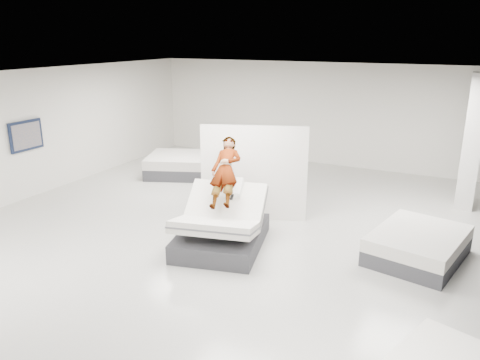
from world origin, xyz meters
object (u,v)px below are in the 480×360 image
Objects in this scene: person at (225,182)px; remote at (232,197)px; hero_bed at (222,228)px; flat_bed_left_far at (186,165)px; divider_panel at (254,173)px; wall_poster at (26,136)px; column at (472,143)px; flat_bed_right_far at (418,245)px.

remote is (0.29, -0.29, -0.18)m from person.
hero_bed is 5.12m from flat_bed_left_far.
hero_bed is 0.70m from remote.
divider_panel is 5.83m from wall_poster.
flat_bed_left_far is 7.64m from column.
column is at bearing 21.93° from wall_poster.
flat_bed_left_far is (-3.27, 2.27, -0.77)m from divider_panel.
flat_bed_left_far is at bearing 130.58° from hero_bed.
flat_bed_right_far is at bearing -101.51° from column.
person is at bearing -47.71° from flat_bed_left_far.
wall_poster is at bearing 165.33° from person.
column is (4.25, 4.15, 0.37)m from person.
person is 5.70m from wall_poster.
hero_bed is 1.00× the size of divider_panel.
column is at bearing 78.49° from flat_bed_right_far.
wall_poster is (-5.68, 0.15, 0.37)m from person.
flat_bed_right_far is at bearing 18.21° from hero_bed.
remote is at bearing -57.85° from person.
remote is 5.31m from flat_bed_left_far.
flat_bed_right_far is 2.29× the size of wall_poster.
flat_bed_left_far is (-3.33, 3.89, -0.09)m from hero_bed.
wall_poster is at bearing 162.63° from remote.
column reaches higher than hero_bed.
divider_panel is 2.47× the size of wall_poster.
column reaches higher than person.
person is 4.93m from flat_bed_left_far.
wall_poster reaches higher than person.
person is 3.80m from flat_bed_right_far.
column is at bearing 4.30° from flat_bed_left_far.
person is at bearing -110.65° from divider_panel.
remote is 0.05× the size of flat_bed_left_far.
column is (4.18, 4.45, 1.21)m from hero_bed.
hero_bed is at bearing -161.79° from flat_bed_right_far.
flat_bed_right_far is 3.62m from column.
hero_bed is at bearing -108.02° from divider_panel.
remote is at bearing -100.12° from divider_panel.
flat_bed_right_far is 7.36m from flat_bed_left_far.
divider_panel is at bearing 76.35° from person.
flat_bed_right_far is (3.57, -0.46, -0.80)m from divider_panel.
divider_panel is at bearing 86.87° from remote.
hero_bed is at bearing 170.71° from remote.
column reaches higher than flat_bed_left_far.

